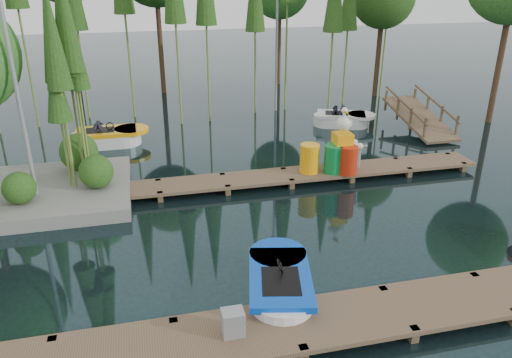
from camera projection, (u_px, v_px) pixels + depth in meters
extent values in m
plane|color=#192C2F|center=(242.00, 225.00, 13.40)|extent=(90.00, 90.00, 0.00)
cube|color=brown|center=(293.00, 326.00, 9.28)|extent=(18.00, 1.50, 0.10)
cube|color=brown|center=(54.00, 349.00, 8.99)|extent=(0.16, 0.16, 0.50)
cube|color=brown|center=(174.00, 331.00, 9.45)|extent=(0.16, 0.16, 0.50)
cube|color=brown|center=(303.00, 358.00, 8.79)|extent=(0.16, 0.16, 0.50)
cube|color=brown|center=(283.00, 314.00, 9.92)|extent=(0.16, 0.16, 0.50)
cube|color=brown|center=(413.00, 338.00, 9.25)|extent=(0.16, 0.16, 0.50)
cube|color=brown|center=(382.00, 298.00, 10.38)|extent=(0.16, 0.16, 0.50)
cube|color=brown|center=(473.00, 284.00, 10.84)|extent=(0.16, 0.16, 0.50)
cube|color=brown|center=(257.00, 178.00, 15.75)|extent=(15.00, 1.20, 0.10)
cube|color=brown|center=(13.00, 215.00, 13.87)|extent=(0.16, 0.16, 0.50)
cube|color=brown|center=(20.00, 200.00, 14.73)|extent=(0.16, 0.16, 0.50)
cube|color=brown|center=(89.00, 207.00, 14.31)|extent=(0.16, 0.16, 0.50)
cube|color=brown|center=(91.00, 193.00, 15.17)|extent=(0.16, 0.16, 0.50)
cube|color=brown|center=(161.00, 200.00, 14.74)|extent=(0.16, 0.16, 0.50)
cube|color=brown|center=(159.00, 187.00, 15.60)|extent=(0.16, 0.16, 0.50)
cube|color=brown|center=(228.00, 193.00, 15.18)|extent=(0.16, 0.16, 0.50)
cube|color=brown|center=(222.00, 181.00, 16.04)|extent=(0.16, 0.16, 0.50)
cube|color=brown|center=(292.00, 187.00, 15.62)|extent=(0.16, 0.16, 0.50)
cube|color=brown|center=(283.00, 175.00, 16.47)|extent=(0.16, 0.16, 0.50)
cube|color=brown|center=(352.00, 181.00, 16.05)|extent=(0.16, 0.16, 0.50)
cube|color=brown|center=(340.00, 170.00, 16.91)|extent=(0.16, 0.16, 0.50)
cube|color=brown|center=(409.00, 175.00, 16.49)|extent=(0.16, 0.16, 0.50)
cube|color=brown|center=(395.00, 165.00, 17.35)|extent=(0.16, 0.16, 0.50)
cube|color=brown|center=(463.00, 170.00, 16.92)|extent=(0.16, 0.16, 0.50)
cube|color=brown|center=(447.00, 160.00, 17.78)|extent=(0.16, 0.16, 0.50)
cube|color=gray|center=(23.00, 196.00, 14.72)|extent=(6.20, 4.20, 0.42)
sphere|color=#2C561B|center=(19.00, 188.00, 13.61)|extent=(0.90, 0.90, 0.90)
sphere|color=#2C561B|center=(79.00, 152.00, 15.82)|extent=(1.20, 1.20, 1.20)
sphere|color=#2C561B|center=(96.00, 172.00, 14.56)|extent=(1.00, 1.00, 1.00)
cylinder|color=olive|center=(73.00, 95.00, 14.50)|extent=(0.07, 0.07, 5.93)
cone|color=#2C561B|center=(62.00, 21.00, 13.69)|extent=(0.70, 0.70, 2.97)
cylinder|color=olive|center=(61.00, 101.00, 14.34)|extent=(0.07, 0.07, 5.66)
cone|color=#2C561B|center=(50.00, 30.00, 13.56)|extent=(0.70, 0.70, 2.83)
cylinder|color=olive|center=(81.00, 106.00, 14.70)|extent=(0.07, 0.07, 5.22)
cone|color=#2C561B|center=(72.00, 43.00, 13.98)|extent=(0.70, 0.70, 2.61)
cylinder|color=olive|center=(64.00, 109.00, 13.84)|extent=(0.07, 0.07, 5.53)
cone|color=#2C561B|center=(53.00, 37.00, 13.08)|extent=(0.70, 0.70, 2.76)
cylinder|color=olive|center=(63.00, 134.00, 14.22)|extent=(0.07, 0.07, 4.01)
cone|color=#2C561B|center=(55.00, 85.00, 13.67)|extent=(0.70, 0.70, 2.01)
cylinder|color=olive|center=(77.00, 93.00, 14.39)|extent=(0.07, 0.07, 6.11)
cone|color=#2C561B|center=(65.00, 15.00, 13.55)|extent=(0.70, 0.70, 3.05)
cylinder|color=#422D1C|center=(501.00, 53.00, 21.12)|extent=(0.26, 0.26, 6.06)
cylinder|color=#422D1C|center=(379.00, 48.00, 25.86)|extent=(0.26, 0.26, 5.02)
cylinder|color=#422D1C|center=(279.00, 38.00, 28.52)|extent=(0.26, 0.26, 5.31)
cylinder|color=#422D1C|center=(160.00, 32.00, 26.25)|extent=(0.26, 0.26, 6.46)
cylinder|color=#422D1C|center=(71.00, 30.00, 25.19)|extent=(0.26, 0.26, 6.85)
cylinder|color=olive|center=(18.00, 10.00, 19.73)|extent=(0.09, 0.09, 9.66)
cylinder|color=olive|center=(78.00, 31.00, 21.46)|extent=(0.09, 0.09, 7.69)
cylinder|color=olive|center=(125.00, 15.00, 21.33)|extent=(0.09, 0.09, 8.99)
cylinder|color=olive|center=(176.00, 24.00, 20.43)|extent=(0.09, 0.09, 8.44)
cylinder|color=olive|center=(206.00, 26.00, 20.86)|extent=(0.09, 0.09, 8.22)
cylinder|color=olive|center=(255.00, 32.00, 22.30)|extent=(0.09, 0.09, 7.41)
cylinder|color=olive|center=(287.00, 3.00, 22.36)|extent=(0.09, 0.09, 9.77)
cylinder|color=olive|center=(333.00, 33.00, 22.07)|extent=(0.09, 0.09, 7.40)
cylinder|color=olive|center=(347.00, 31.00, 23.85)|extent=(0.09, 0.09, 7.14)
cylinder|color=olive|center=(388.00, 12.00, 25.00)|extent=(0.09, 0.09, 8.61)
cylinder|color=gray|center=(16.00, 87.00, 13.07)|extent=(0.12, 0.12, 7.00)
cylinder|color=gray|center=(277.00, 36.00, 22.72)|extent=(0.12, 0.12, 7.00)
cube|color=brown|center=(419.00, 118.00, 20.93)|extent=(1.50, 3.94, 0.95)
cube|color=brown|center=(425.00, 129.00, 19.33)|extent=(0.08, 0.08, 0.90)
cube|color=brown|center=(411.00, 119.00, 20.27)|extent=(0.08, 0.08, 0.90)
cube|color=brown|center=(398.00, 109.00, 21.21)|extent=(0.08, 0.08, 0.90)
cube|color=brown|center=(386.00, 101.00, 22.15)|extent=(0.08, 0.08, 0.90)
cube|color=brown|center=(406.00, 105.00, 20.54)|extent=(0.06, 3.54, 0.83)
cube|color=brown|center=(457.00, 127.00, 19.63)|extent=(0.08, 0.08, 0.90)
cube|color=brown|center=(441.00, 117.00, 20.57)|extent=(0.08, 0.08, 0.90)
cube|color=brown|center=(427.00, 107.00, 21.51)|extent=(0.08, 0.08, 0.90)
cube|color=brown|center=(414.00, 99.00, 22.45)|extent=(0.08, 0.08, 0.90)
cube|color=brown|center=(436.00, 103.00, 20.84)|extent=(0.06, 3.54, 0.83)
cube|color=white|center=(280.00, 291.00, 10.36)|extent=(1.49, 1.50, 0.57)
cylinder|color=white|center=(278.00, 273.00, 10.93)|extent=(1.49, 1.49, 0.57)
cylinder|color=white|center=(282.00, 310.00, 9.78)|extent=(1.49, 1.49, 0.57)
cube|color=#0743C0|center=(280.00, 278.00, 10.24)|extent=(1.71, 2.39, 0.15)
cylinder|color=#0743C0|center=(278.00, 254.00, 11.07)|extent=(1.52, 1.52, 0.15)
cube|color=black|center=(281.00, 282.00, 10.03)|extent=(0.98, 1.17, 0.06)
torus|color=black|center=(280.00, 265.00, 10.30)|extent=(0.21, 0.31, 0.27)
cube|color=white|center=(107.00, 140.00, 19.35)|extent=(1.32, 1.31, 0.60)
cylinder|color=white|center=(124.00, 138.00, 19.49)|extent=(1.31, 1.31, 0.60)
cylinder|color=white|center=(89.00, 141.00, 19.20)|extent=(1.31, 1.31, 0.60)
cube|color=#FFA60D|center=(106.00, 132.00, 19.22)|extent=(2.27, 1.34, 0.15)
cylinder|color=#FFA60D|center=(131.00, 130.00, 19.43)|extent=(1.34, 1.34, 0.15)
cube|color=black|center=(100.00, 131.00, 19.15)|extent=(1.08, 0.81, 0.07)
torus|color=black|center=(110.00, 126.00, 19.17)|extent=(0.30, 0.16, 0.29)
imported|color=#1E1E2D|center=(98.00, 124.00, 19.04)|extent=(0.47, 0.36, 1.06)
cube|color=white|center=(341.00, 121.00, 21.71)|extent=(1.53, 1.53, 0.54)
cylinder|color=white|center=(355.00, 122.00, 21.64)|extent=(1.52, 1.52, 0.54)
cylinder|color=white|center=(327.00, 121.00, 21.78)|extent=(1.52, 1.52, 0.54)
cube|color=white|center=(341.00, 115.00, 21.59)|extent=(2.35, 1.86, 0.14)
cylinder|color=white|center=(361.00, 115.00, 21.49)|extent=(1.55, 1.55, 0.14)
cube|color=black|center=(337.00, 114.00, 21.60)|extent=(1.17, 1.03, 0.06)
torus|color=black|center=(345.00, 110.00, 21.50)|extent=(0.31, 0.23, 0.26)
imported|color=#1E1E2D|center=(336.00, 109.00, 21.53)|extent=(0.47, 0.42, 0.88)
imported|color=#1E1E2D|center=(344.00, 109.00, 21.82)|extent=(0.37, 0.31, 0.67)
cube|color=gray|center=(233.00, 322.00, 8.92)|extent=(0.40, 0.34, 0.49)
cylinder|color=#FFA60D|center=(310.00, 158.00, 15.92)|extent=(0.62, 0.62, 0.93)
cylinder|color=#0D7D36|center=(334.00, 159.00, 15.90)|extent=(0.61, 0.61, 0.91)
cylinder|color=silver|center=(347.00, 154.00, 16.31)|extent=(0.61, 0.61, 0.91)
cylinder|color=#B7240D|center=(348.00, 160.00, 15.81)|extent=(0.61, 0.61, 0.91)
cube|color=#FFA60D|center=(343.00, 138.00, 15.81)|extent=(0.56, 0.56, 0.35)
sphere|color=white|center=(344.00, 124.00, 15.62)|extent=(0.45, 0.45, 0.45)
cylinder|color=white|center=(344.00, 116.00, 15.52)|extent=(0.10, 0.10, 0.30)
sphere|color=white|center=(345.00, 111.00, 15.45)|extent=(0.20, 0.20, 0.20)
cone|color=#FF980D|center=(347.00, 113.00, 15.28)|extent=(0.10, 0.30, 0.10)
cube|color=white|center=(344.00, 124.00, 15.62)|extent=(0.56, 0.06, 0.18)
cylinder|color=gray|center=(359.00, 158.00, 16.35)|extent=(0.11, 0.11, 0.63)
sphere|color=white|center=(360.00, 146.00, 16.18)|extent=(0.21, 0.21, 0.21)
cube|color=gray|center=(360.00, 146.00, 16.18)|extent=(0.53, 0.04, 0.04)
cone|color=#FF980D|center=(362.00, 147.00, 16.07)|extent=(0.04, 0.11, 0.04)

